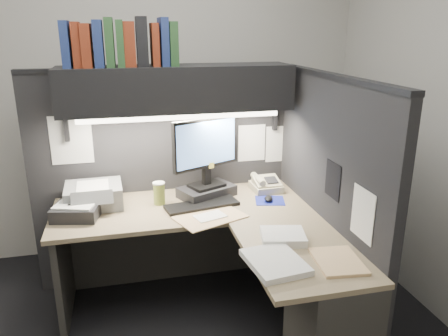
{
  "coord_description": "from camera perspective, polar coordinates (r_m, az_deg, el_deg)",
  "views": [
    {
      "loc": [
        -0.26,
        -2.19,
        1.88
      ],
      "look_at": [
        0.39,
        0.51,
        0.99
      ],
      "focal_mm": 35.0,
      "sensor_mm": 36.0,
      "label": 1
    }
  ],
  "objects": [
    {
      "name": "paper_stack_b",
      "position": [
        2.29,
        6.68,
        -12.12
      ],
      "size": [
        0.3,
        0.36,
        0.03
      ],
      "primitive_type": "cube",
      "rotation": [
        0.0,
        0.0,
        0.12
      ],
      "color": "white",
      "rests_on": "desk"
    },
    {
      "name": "telephone",
      "position": [
        3.26,
        5.53,
        -2.22
      ],
      "size": [
        0.22,
        0.22,
        0.08
      ],
      "primitive_type": "cube",
      "rotation": [
        0.0,
        0.0,
        0.04
      ],
      "color": "#C2B995",
      "rests_on": "desk"
    },
    {
      "name": "wall_front",
      "position": [
        0.91,
        5.95,
        -18.33
      ],
      "size": [
        3.5,
        0.04,
        2.7
      ],
      "primitive_type": "cube",
      "color": "#BAB7B0",
      "rests_on": "floor"
    },
    {
      "name": "binder_row",
      "position": [
        2.93,
        -13.26,
        15.54
      ],
      "size": [
        0.71,
        0.24,
        0.3
      ],
      "color": "navy",
      "rests_on": "overhead_shelf"
    },
    {
      "name": "overhead_shelf",
      "position": [
        2.99,
        -6.13,
        10.32
      ],
      "size": [
        1.55,
        0.34,
        0.3
      ],
      "primitive_type": "cube",
      "color": "black",
      "rests_on": "partition_back"
    },
    {
      "name": "partition_back",
      "position": [
        3.31,
        -7.78,
        -1.47
      ],
      "size": [
        1.9,
        0.06,
        1.6
      ],
      "primitive_type": "cube",
      "color": "black",
      "rests_on": "floor"
    },
    {
      "name": "monitor",
      "position": [
        3.07,
        -2.31,
        0.22
      ],
      "size": [
        0.5,
        0.37,
        0.57
      ],
      "rotation": [
        0.0,
        0.0,
        0.42
      ],
      "color": "black",
      "rests_on": "desk"
    },
    {
      "name": "coffee_cup",
      "position": [
        3.02,
        -8.46,
        -3.37
      ],
      "size": [
        0.1,
        0.1,
        0.15
      ],
      "primitive_type": "cylinder",
      "rotation": [
        0.0,
        0.0,
        0.3
      ],
      "color": "#A5B347",
      "rests_on": "desk"
    },
    {
      "name": "mousepad",
      "position": [
        3.08,
        6.0,
        -4.25
      ],
      "size": [
        0.24,
        0.22,
        0.0
      ],
      "primitive_type": "cube",
      "rotation": [
        0.0,
        0.0,
        -0.25
      ],
      "color": "navy",
      "rests_on": "desk"
    },
    {
      "name": "wall_back",
      "position": [
        3.73,
        -9.54,
        9.34
      ],
      "size": [
        3.5,
        0.04,
        2.7
      ],
      "primitive_type": "cube",
      "color": "#BAB7B0",
      "rests_on": "floor"
    },
    {
      "name": "printer",
      "position": [
        3.09,
        -16.61,
        -3.45
      ],
      "size": [
        0.38,
        0.33,
        0.15
      ],
      "primitive_type": "cube",
      "rotation": [
        0.0,
        0.0,
        0.04
      ],
      "color": "gray",
      "rests_on": "desk"
    },
    {
      "name": "task_light_tube",
      "position": [
        2.88,
        -5.65,
        6.62
      ],
      "size": [
        1.32,
        0.04,
        0.04
      ],
      "primitive_type": "cylinder",
      "rotation": [
        0.0,
        1.57,
        0.0
      ],
      "color": "white",
      "rests_on": "overhead_shelf"
    },
    {
      "name": "open_folder",
      "position": [
        2.8,
        -1.83,
        -6.42
      ],
      "size": [
        0.49,
        0.41,
        0.01
      ],
      "primitive_type": "cube",
      "rotation": [
        0.0,
        0.0,
        0.37
      ],
      "color": "tan",
      "rests_on": "desk"
    },
    {
      "name": "paper_stack_a",
      "position": [
        2.53,
        7.7,
        -8.87
      ],
      "size": [
        0.28,
        0.26,
        0.05
      ],
      "primitive_type": "cube",
      "rotation": [
        0.0,
        0.0,
        -0.22
      ],
      "color": "white",
      "rests_on": "desk"
    },
    {
      "name": "partition_right",
      "position": [
        2.88,
        13.1,
        -4.78
      ],
      "size": [
        0.06,
        1.5,
        1.6
      ],
      "primitive_type": "cube",
      "color": "black",
      "rests_on": "floor"
    },
    {
      "name": "keyboard",
      "position": [
        2.96,
        -2.89,
        -4.87
      ],
      "size": [
        0.52,
        0.25,
        0.02
      ],
      "primitive_type": "cube",
      "rotation": [
        0.0,
        0.0,
        0.18
      ],
      "color": "black",
      "rests_on": "desk"
    },
    {
      "name": "mouse",
      "position": [
        3.06,
        5.83,
        -4.0
      ],
      "size": [
        0.09,
        0.11,
        0.03
      ],
      "primitive_type": "ellipsoid",
      "rotation": [
        0.0,
        0.0,
        -0.38
      ],
      "color": "black",
      "rests_on": "mousepad"
    },
    {
      "name": "manila_stack",
      "position": [
        2.37,
        14.64,
        -11.7
      ],
      "size": [
        0.26,
        0.31,
        0.02
      ],
      "primitive_type": "cube",
      "rotation": [
        0.0,
        0.0,
        -0.11
      ],
      "color": "tan",
      "rests_on": "desk"
    },
    {
      "name": "notebook_stack",
      "position": [
        2.95,
        -18.66,
        -5.36
      ],
      "size": [
        0.33,
        0.29,
        0.08
      ],
      "primitive_type": "cube",
      "rotation": [
        0.0,
        0.0,
        -0.22
      ],
      "color": "black",
      "rests_on": "desk"
    },
    {
      "name": "pinned_papers",
      "position": [
        2.95,
        0.36,
        1.46
      ],
      "size": [
        1.76,
        1.31,
        0.51
      ],
      "color": "white",
      "rests_on": "partition_back"
    },
    {
      "name": "desk",
      "position": [
        2.7,
        3.37,
        -14.43
      ],
      "size": [
        1.7,
        1.53,
        0.73
      ],
      "color": "#826D52",
      "rests_on": "floor"
    }
  ]
}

